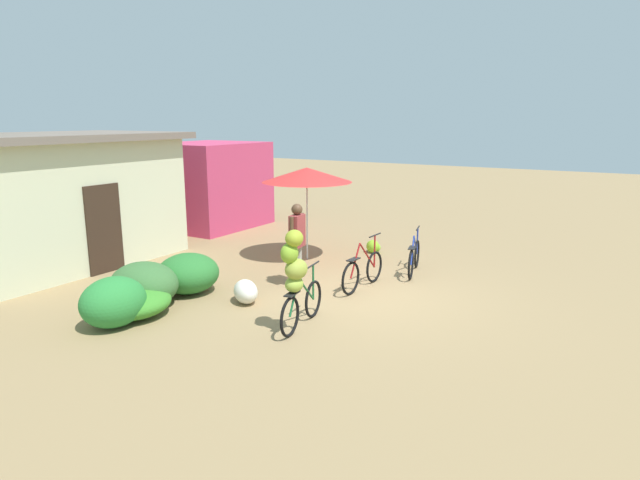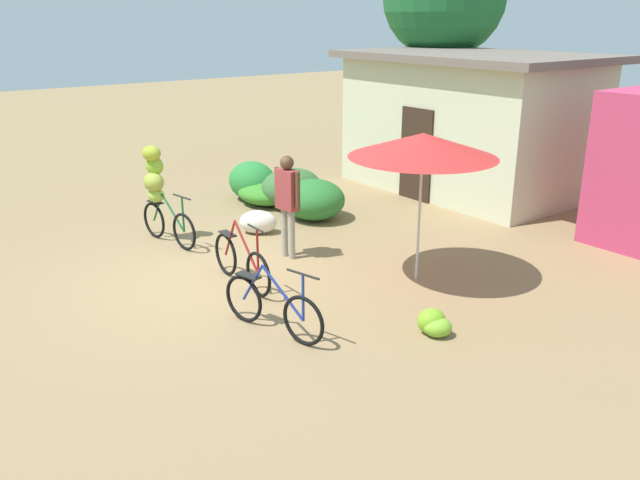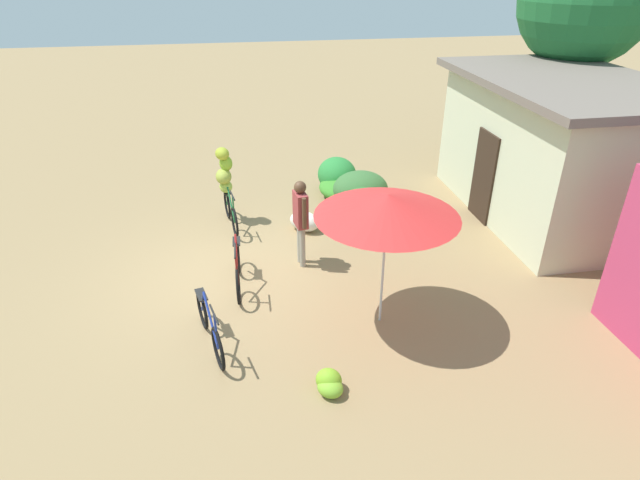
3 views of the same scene
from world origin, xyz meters
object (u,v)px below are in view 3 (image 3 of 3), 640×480
bicycle_near_pile (238,268)px  produce_sack (304,221)px  market_umbrella (387,205)px  bicycle_leftmost (226,182)px  bicycle_center_loaded (210,327)px  banana_pile_on_ground (329,383)px  building_low (556,148)px  tree_behind_building (586,1)px  person_vendor (301,215)px

bicycle_near_pile → produce_sack: (-1.96, 1.50, -0.15)m
market_umbrella → bicycle_leftmost: 4.86m
bicycle_leftmost → produce_sack: 1.92m
bicycle_center_loaded → banana_pile_on_ground: bicycle_center_loaded is taller
banana_pile_on_ground → building_low: bearing=128.5°
tree_behind_building → building_low: bearing=-33.7°
bicycle_near_pile → bicycle_center_loaded: size_ratio=1.02×
market_umbrella → produce_sack: bearing=-167.5°
building_low → bicycle_center_loaded: bearing=-65.3°
bicycle_leftmost → bicycle_near_pile: (2.66, 0.11, -0.61)m
bicycle_center_loaded → market_umbrella: bearing=93.4°
bicycle_near_pile → bicycle_leftmost: bearing=-177.6°
tree_behind_building → banana_pile_on_ground: tree_behind_building is taller
person_vendor → banana_pile_on_ground: bearing=-1.8°
bicycle_leftmost → person_vendor: person_vendor is taller
tree_behind_building → bicycle_leftmost: (1.76, -8.95, -3.35)m
tree_behind_building → person_vendor: tree_behind_building is taller
market_umbrella → tree_behind_building: bearing=131.7°
produce_sack → market_umbrella: bearing=12.5°
tree_behind_building → banana_pile_on_ground: (7.30, -7.71, -4.18)m
market_umbrella → banana_pile_on_ground: bearing=-38.0°
tree_behind_building → produce_sack: 8.76m
bicycle_near_pile → market_umbrella: bearing=57.6°
tree_behind_building → person_vendor: 9.12m
market_umbrella → person_vendor: 2.47m
building_low → produce_sack: size_ratio=8.07×
produce_sack → person_vendor: bearing=-10.9°
building_low → tree_behind_building: bearing=146.3°
bicycle_leftmost → banana_pile_on_ground: 5.74m
banana_pile_on_ground → bicycle_near_pile: bearing=-158.6°
bicycle_center_loaded → produce_sack: bicycle_center_loaded is taller
bicycle_leftmost → produce_sack: (0.70, 1.62, -0.76)m
tree_behind_building → person_vendor: (3.85, -7.60, -3.26)m
building_low → market_umbrella: size_ratio=2.49×
market_umbrella → person_vendor: size_ratio=1.31×
person_vendor → building_low: bearing=102.8°
market_umbrella → banana_pile_on_ground: 2.67m
bicycle_center_loaded → person_vendor: size_ratio=0.95×
bicycle_center_loaded → banana_pile_on_ground: 2.07m
banana_pile_on_ground → person_vendor: 3.57m
building_low → banana_pile_on_ground: 7.83m
bicycle_near_pile → person_vendor: 1.53m
bicycle_near_pile → bicycle_center_loaded: 1.67m
tree_behind_building → bicycle_leftmost: 9.71m
bicycle_leftmost → bicycle_center_loaded: bearing=-5.0°
market_umbrella → produce_sack: size_ratio=3.24×
bicycle_leftmost → bicycle_near_pile: 2.73m
building_low → bicycle_near_pile: building_low is taller
market_umbrella → bicycle_near_pile: bearing=-122.4°
bicycle_center_loaded → bicycle_near_pile: bearing=163.1°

